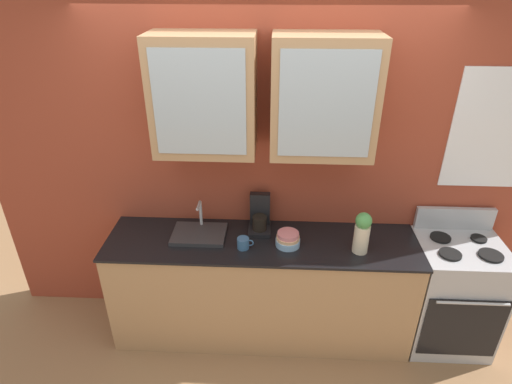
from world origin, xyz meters
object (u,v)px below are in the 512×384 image
Objects in this scene: stove_range at (451,294)px; sink_faucet at (199,233)px; coffee_maker at (260,217)px; cup_near_sink at (243,243)px; vase at (362,232)px; bowl_stack at (288,239)px.

sink_faucet reaches higher than stove_range.
sink_faucet is 0.48m from coffee_maker.
coffee_maker is (0.46, 0.12, 0.09)m from sink_faucet.
sink_faucet reaches higher than cup_near_sink.
coffee_maker is at bearing 173.57° from stove_range.
vase is at bearing -173.72° from stove_range.
stove_range is 1.69m from cup_near_sink.
cup_near_sink is 0.42× the size of coffee_maker.
sink_faucet is 2.25× the size of bowl_stack.
vase is at bearing -5.31° from bowl_stack.
stove_range is 8.95× the size of cup_near_sink.
coffee_maker is (0.11, 0.26, 0.07)m from cup_near_sink.
sink_faucet is (-1.96, 0.05, 0.47)m from stove_range.
vase is (1.18, -0.14, 0.14)m from sink_faucet.
coffee_maker is at bearing 160.73° from vase.
vase is at bearing -19.27° from coffee_maker.
bowl_stack is 0.57× the size of vase.
sink_faucet is 3.32× the size of cup_near_sink.
coffee_maker reaches higher than bowl_stack.
bowl_stack is 1.48× the size of cup_near_sink.
vase is 0.85m from cup_near_sink.
sink_faucet is 0.38m from cup_near_sink.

